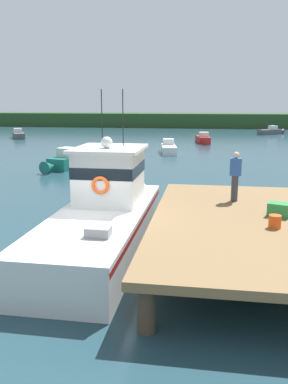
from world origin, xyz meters
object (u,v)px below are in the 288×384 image
moored_boat_far_right (168,148)px  moored_boat_near_channel (271,131)px  deckhand_by_the_boat (235,175)px  moored_boat_far_left (71,161)px  moored_boat_off_the_point (203,139)px  moored_boat_outer_mooring (18,135)px  mooring_buoy_spare_mooring (80,171)px  main_fishing_boat (105,213)px  bait_bucket (275,222)px  crate_stack_near_edge (279,210)px

moored_boat_far_right → moored_boat_near_channel: bearing=61.9°
deckhand_by_the_boat → moored_boat_far_left: bearing=127.9°
moored_boat_near_channel → moored_boat_off_the_point: bearing=-124.4°
deckhand_by_the_boat → moored_boat_outer_mooring: 41.59m
moored_boat_off_the_point → mooring_buoy_spare_mooring: (-7.28, -21.03, -0.18)m
deckhand_by_the_boat → moored_boat_far_left: deckhand_by_the_boat is taller
main_fishing_boat → moored_boat_near_channel: main_fishing_boat is taller
main_fishing_boat → moored_boat_far_left: bearing=112.9°
moored_boat_off_the_point → moored_boat_near_channel: moored_boat_off_the_point is taller
main_fishing_boat → bait_bucket: size_ratio=28.85×
main_fishing_boat → moored_boat_outer_mooring: (-20.10, 35.28, -0.60)m
moored_boat_near_channel → bait_bucket: bearing=-98.4°
bait_bucket → moored_boat_near_channel: size_ratio=0.08×
moored_boat_outer_mooring → mooring_buoy_spare_mooring: size_ratio=9.75×
deckhand_by_the_boat → bait_bucket: bearing=-72.8°
main_fishing_boat → deckhand_by_the_boat: main_fishing_boat is taller
deckhand_by_the_boat → moored_boat_outer_mooring: bearing=125.5°
main_fishing_boat → mooring_buoy_spare_mooring: bearing=111.4°
moored_boat_outer_mooring → crate_stack_near_edge: bearing=-54.6°
moored_boat_far_right → crate_stack_near_edge: bearing=-77.1°
crate_stack_near_edge → mooring_buoy_spare_mooring: crate_stack_near_edge is taller
bait_bucket → mooring_buoy_spare_mooring: size_ratio=0.74×
crate_stack_near_edge → deckhand_by_the_boat: deckhand_by_the_boat is taller
bait_bucket → deckhand_by_the_boat: 2.99m
crate_stack_near_edge → main_fishing_boat: bearing=177.7°
bait_bucket → moored_boat_near_channel: bait_bucket is taller
crate_stack_near_edge → deckhand_by_the_boat: (-1.15, 1.64, 0.67)m
mooring_buoy_spare_mooring → deckhand_by_the_boat: bearing=-50.0°
mooring_buoy_spare_mooring → moored_boat_far_right: bearing=69.7°
main_fishing_boat → moored_boat_far_left: main_fishing_boat is taller
moored_boat_off_the_point → moored_boat_far_right: moored_boat_off_the_point is taller
moored_boat_off_the_point → moored_boat_near_channel: size_ratio=1.18×
moored_boat_near_channel → mooring_buoy_spare_mooring: moored_boat_near_channel is taller
crate_stack_near_edge → moored_boat_outer_mooring: size_ratio=0.13×
moored_boat_far_left → moored_boat_outer_mooring: 25.23m
crate_stack_near_edge → moored_boat_near_channel: crate_stack_near_edge is taller
moored_boat_off_the_point → moored_boat_outer_mooring: bearing=173.5°
mooring_buoy_spare_mooring → moored_boat_far_left: bearing=118.8°
main_fishing_boat → moored_boat_off_the_point: (2.71, 32.68, -0.59)m
crate_stack_near_edge → moored_boat_far_left: (-11.20, 14.53, -0.91)m
crate_stack_near_edge → moored_boat_far_right: crate_stack_near_edge is taller
moored_boat_far_right → mooring_buoy_spare_mooring: moored_boat_far_right is taller
moored_boat_outer_mooring → mooring_buoy_spare_mooring: bearing=-56.7°
main_fishing_boat → bait_bucket: 5.06m
bait_bucket → moored_boat_outer_mooring: (-24.96, 36.63, -0.96)m
moored_boat_outer_mooring → deckhand_by_the_boat: bearing=-54.5°
crate_stack_near_edge → moored_boat_outer_mooring: crate_stack_near_edge is taller
bait_bucket → main_fishing_boat: bearing=164.5°
moored_boat_outer_mooring → moored_boat_far_right: bearing=-30.9°
moored_boat_far_left → deckhand_by_the_boat: bearing=-52.1°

